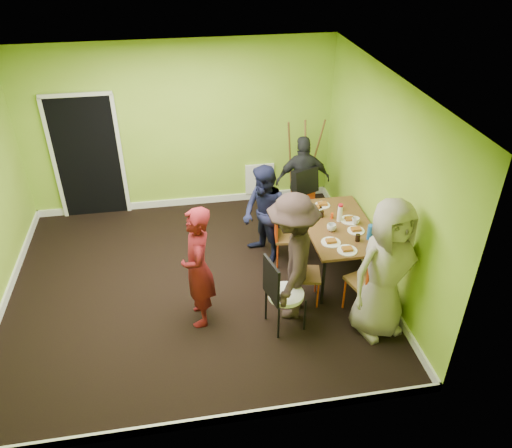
{
  "coord_description": "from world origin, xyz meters",
  "views": [
    {
      "loc": [
        -0.07,
        -5.42,
        4.45
      ],
      "look_at": [
        0.86,
        0.0,
        0.91
      ],
      "focal_mm": 35.0,
      "sensor_mm": 36.0,
      "label": 1
    }
  ],
  "objects": [
    {
      "name": "chair_bentwood",
      "position": [
        0.99,
        -0.97,
        0.56
      ],
      "size": [
        0.49,
        0.48,
        1.02
      ],
      "rotation": [
        0.0,
        0.0,
        -1.32
      ],
      "color": "black",
      "rests_on": "ground"
    },
    {
      "name": "cup_a",
      "position": [
        1.87,
        -0.08,
        0.8
      ],
      "size": [
        0.13,
        0.13,
        0.1
      ],
      "primitive_type": "imported",
      "color": "white",
      "rests_on": "dining_table"
    },
    {
      "name": "person_back_end",
      "position": [
        1.85,
        1.4,
        0.74
      ],
      "size": [
        0.88,
        0.39,
        1.48
      ],
      "primitive_type": "imported",
      "rotation": [
        0.0,
        0.0,
        3.11
      ],
      "color": "black",
      "rests_on": "ground"
    },
    {
      "name": "plate_wall_front",
      "position": [
        2.19,
        -0.15,
        0.76
      ],
      "size": [
        0.23,
        0.23,
        0.01
      ],
      "primitive_type": "cylinder",
      "color": "white",
      "rests_on": "dining_table"
    },
    {
      "name": "plate_wall_back",
      "position": [
        2.2,
        0.12,
        0.76
      ],
      "size": [
        0.26,
        0.26,
        0.01
      ],
      "primitive_type": "cylinder",
      "color": "white",
      "rests_on": "dining_table"
    },
    {
      "name": "ground",
      "position": [
        0.0,
        0.0,
        0.0
      ],
      "size": [
        5.0,
        5.0,
        0.0
      ],
      "primitive_type": "plane",
      "color": "black",
      "rests_on": "ground"
    },
    {
      "name": "person_standing",
      "position": [
        0.04,
        -0.67,
        0.8
      ],
      "size": [
        0.39,
        0.59,
        1.61
      ],
      "primitive_type": "imported",
      "rotation": [
        0.0,
        0.0,
        -1.58
      ],
      "color": "#5D0F15",
      "rests_on": "ground"
    },
    {
      "name": "plate_near_right",
      "position": [
        1.78,
        -0.36,
        0.76
      ],
      "size": [
        0.25,
        0.25,
        0.01
      ],
      "primitive_type": "cylinder",
      "color": "white",
      "rests_on": "dining_table"
    },
    {
      "name": "thermos",
      "position": [
        2.05,
        0.14,
        0.87
      ],
      "size": [
        0.07,
        0.07,
        0.23
      ],
      "primitive_type": "cylinder",
      "color": "white",
      "rests_on": "dining_table"
    },
    {
      "name": "room_walls",
      "position": [
        -0.02,
        0.04,
        0.99
      ],
      "size": [
        5.04,
        4.54,
        2.82
      ],
      "color": "#87B02D",
      "rests_on": "ground"
    },
    {
      "name": "blue_bottle",
      "position": [
        2.3,
        -0.36,
        0.85
      ],
      "size": [
        0.08,
        0.08,
        0.21
      ],
      "primitive_type": "cylinder",
      "color": "#1750AE",
      "rests_on": "dining_table"
    },
    {
      "name": "glass_front",
      "position": [
        2.13,
        -0.37,
        0.8
      ],
      "size": [
        0.06,
        0.06,
        0.1
      ],
      "primitive_type": "cylinder",
      "color": "black",
      "rests_on": "dining_table"
    },
    {
      "name": "glass_back",
      "position": [
        2.14,
        0.41,
        0.79
      ],
      "size": [
        0.06,
        0.06,
        0.09
      ],
      "primitive_type": "cylinder",
      "color": "black",
      "rests_on": "dining_table"
    },
    {
      "name": "chair_back_end",
      "position": [
        1.86,
        1.18,
        0.72
      ],
      "size": [
        0.57,
        0.61,
        1.03
      ],
      "rotation": [
        0.0,
        0.0,
        3.53
      ],
      "color": "#DE4514",
      "rests_on": "ground"
    },
    {
      "name": "plate_near_left",
      "position": [
        1.8,
        0.5,
        0.76
      ],
      "size": [
        0.23,
        0.23,
        0.01
      ],
      "primitive_type": "cylinder",
      "color": "white",
      "rests_on": "dining_table"
    },
    {
      "name": "easel",
      "position": [
        1.98,
        1.92,
        0.78
      ],
      "size": [
        0.63,
        0.59,
        1.57
      ],
      "color": "brown",
      "rests_on": "ground"
    },
    {
      "name": "chair_front_end",
      "position": [
        2.13,
        -1.0,
        0.6
      ],
      "size": [
        0.55,
        0.55,
        1.07
      ],
      "rotation": [
        0.0,
        0.0,
        0.29
      ],
      "color": "#DE4514",
      "rests_on": "ground"
    },
    {
      "name": "plate_far_back",
      "position": [
        1.94,
        0.58,
        0.76
      ],
      "size": [
        0.22,
        0.22,
        0.01
      ],
      "primitive_type": "cylinder",
      "color": "white",
      "rests_on": "dining_table"
    },
    {
      "name": "person_left_near",
      "position": [
        1.17,
        -0.73,
        0.85
      ],
      "size": [
        0.96,
        1.25,
        1.71
      ],
      "primitive_type": "imported",
      "rotation": [
        0.0,
        0.0,
        -1.9
      ],
      "color": "black",
      "rests_on": "ground"
    },
    {
      "name": "chair_left_near",
      "position": [
        1.34,
        -0.52,
        0.5
      ],
      "size": [
        0.43,
        0.43,
        0.89
      ],
      "rotation": [
        0.0,
        0.0,
        -1.76
      ],
      "color": "#DE4514",
      "rests_on": "ground"
    },
    {
      "name": "chair_left_far",
      "position": [
        1.31,
        0.34,
        0.53
      ],
      "size": [
        0.44,
        0.43,
        0.94
      ],
      "rotation": [
        0.0,
        0.0,
        -1.69
      ],
      "color": "#DE4514",
      "rests_on": "ground"
    },
    {
      "name": "dining_table",
      "position": [
        2.01,
        0.04,
        0.7
      ],
      "size": [
        0.9,
        1.5,
        0.75
      ],
      "color": "black",
      "rests_on": "ground"
    },
    {
      "name": "glass_mid",
      "position": [
        1.83,
        0.28,
        0.8
      ],
      "size": [
        0.07,
        0.07,
        0.09
      ],
      "primitive_type": "cylinder",
      "color": "black",
      "rests_on": "dining_table"
    },
    {
      "name": "orange_bottle",
      "position": [
        1.97,
        0.21,
        0.79
      ],
      "size": [
        0.04,
        0.04,
        0.09
      ],
      "primitive_type": "cylinder",
      "color": "#DE4514",
      "rests_on": "dining_table"
    },
    {
      "name": "plate_far_front",
      "position": [
        1.93,
        -0.56,
        0.76
      ],
      "size": [
        0.26,
        0.26,
        0.01
      ],
      "primitive_type": "cylinder",
      "color": "white",
      "rests_on": "dining_table"
    },
    {
      "name": "person_front_end",
      "position": [
        2.16,
        -1.2,
        0.91
      ],
      "size": [
        1.0,
        0.78,
        1.82
      ],
      "primitive_type": "imported",
      "rotation": [
        0.0,
        0.0,
        0.25
      ],
      "color": "gray",
      "rests_on": "ground"
    },
    {
      "name": "person_left_far",
      "position": [
        1.06,
        0.48,
        0.74
      ],
      "size": [
        0.81,
        0.89,
        1.48
      ],
      "primitive_type": "imported",
      "rotation": [
        0.0,
        0.0,
        -1.14
      ],
      "color": "#151835",
      "rests_on": "ground"
    },
    {
      "name": "cup_b",
      "position": [
        2.24,
        0.02,
        0.8
      ],
      "size": [
        0.1,
        0.1,
        0.1
      ],
      "primitive_type": "imported",
      "color": "white",
      "rests_on": "dining_table"
    }
  ]
}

